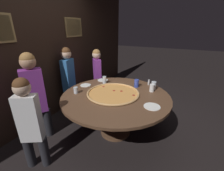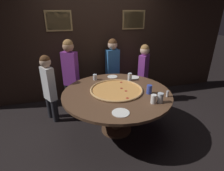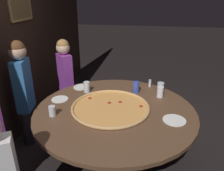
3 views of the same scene
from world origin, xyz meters
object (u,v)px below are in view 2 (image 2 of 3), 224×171
Objects in this scene: diner_far_right at (49,85)px; diner_far_left at (143,70)px; drink_cup_front_edge at (130,77)px; diner_side_right at (70,70)px; diner_centre_back at (112,66)px; drink_cup_near_right at (95,77)px; white_plate_beside_cup at (112,77)px; white_plate_left_side at (134,77)px; drink_cup_far_left at (149,89)px; white_plate_right_side at (121,113)px; giant_pizza at (116,90)px; condiment_shaker at (167,94)px; dining_table at (117,98)px; drink_cup_by_shaker at (160,98)px; drink_cup_far_right at (154,99)px.

diner_far_left is at bearing -112.68° from diner_far_right.
diner_side_right is at bearing 148.66° from drink_cup_front_edge.
diner_centre_back is (0.93, 0.17, -0.03)m from diner_side_right.
white_plate_beside_cup is (0.36, 0.07, -0.05)m from drink_cup_near_right.
diner_far_right is (-1.59, 0.10, -0.03)m from white_plate_left_side.
drink_cup_far_left reaches higher than white_plate_right_side.
white_plate_right_side is (-0.50, -1.04, -0.06)m from drink_cup_front_edge.
white_plate_beside_cup is at bearing 80.72° from giant_pizza.
dining_table is at bearing 152.25° from condiment_shaker.
drink_cup_by_shaker is at bearing 30.89° from diner_far_left.
drink_cup_far_left is 0.11× the size of diner_far_right.
drink_cup_by_shaker is 0.11× the size of diner_far_left.
drink_cup_front_edge is at bearing -137.91° from white_plate_left_side.
diner_far_left is at bearing 74.85° from drink_cup_by_shaker.
giant_pizza is 0.69m from white_plate_left_side.
giant_pizza is 8.02× the size of drink_cup_near_right.
diner_far_right is (-1.58, 1.13, -0.10)m from drink_cup_by_shaker.
drink_cup_near_right is at bearing 174.52° from white_plate_left_side.
dining_table is at bearing -99.30° from white_plate_beside_cup.
drink_cup_front_edge reaches higher than white_plate_left_side.
white_plate_left_side and white_plate_right_side have the same top height.
white_plate_beside_cup is 1.20m from diner_far_right.
white_plate_beside_cup reaches higher than dining_table.
white_plate_right_side is (-0.52, -0.13, -0.06)m from drink_cup_far_right.
drink_cup_front_edge is at bearing 91.09° from drink_cup_far_right.
drink_cup_front_edge is 0.91m from drink_cup_far_right.
drink_cup_by_shaker is at bearing -72.02° from white_plate_beside_cup.
white_plate_right_side is at bearing -173.22° from diner_far_right.
drink_cup_front_edge reaches higher than drink_cup_near_right.
drink_cup_far_left is at bearing 26.03° from diner_far_left.
white_plate_right_side and white_plate_beside_cup have the same top height.
drink_cup_by_shaker is 0.64m from white_plate_right_side.
white_plate_left_side is 0.73m from diner_centre_back.
drink_cup_by_shaker reaches higher than white_plate_left_side.
giant_pizza is at bearing 78.42° from white_plate_right_side.
dining_table is 2.02× the size of giant_pizza.
dining_table is at bearing 134.91° from drink_cup_by_shaker.
drink_cup_by_shaker is at bearing -3.06° from drink_cup_far_right.
giant_pizza is 0.67m from drink_cup_far_right.
white_plate_beside_cup is at bearing -27.60° from diner_far_left.
white_plate_right_side is at bearing -115.85° from drink_cup_front_edge.
giant_pizza is 6.10× the size of drink_cup_far_left.
drink_cup_front_edge is 1.23m from diner_side_right.
diner_centre_back is (-0.21, 1.42, -0.02)m from drink_cup_far_left.
drink_cup_near_right is at bearing -168.78° from white_plate_beside_cup.
condiment_shaker reaches higher than white_plate_right_side.
drink_cup_near_right is (-0.62, 0.19, -0.02)m from drink_cup_front_edge.
white_plate_right_side is 1.89m from diner_centre_back.
drink_cup_far_right is at bearing -59.75° from drink_cup_near_right.
diner_far_right is (-1.19, -0.04, -0.03)m from white_plate_beside_cup.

